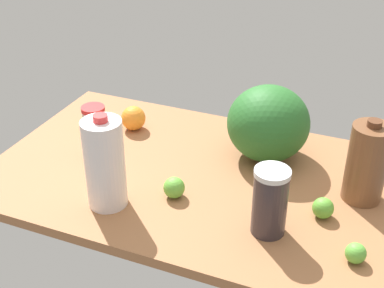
{
  "coord_description": "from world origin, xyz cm",
  "views": [
    {
      "loc": [
        -51.09,
        123.44,
        91.51
      ],
      "look_at": [
        0.0,
        0.0,
        13.0
      ],
      "focal_mm": 50.0,
      "sensor_mm": 36.0,
      "label": 1
    }
  ],
  "objects_px": {
    "milk_jug": "(105,163)",
    "watermelon": "(268,123)",
    "shaker_bottle": "(270,201)",
    "lime_beside_bowl": "(173,187)",
    "lime_by_jug": "(356,253)",
    "lime_loose": "(323,208)",
    "orange_far_back": "(133,118)",
    "tumbler_cup": "(94,130)",
    "lemon_near_front": "(90,121)",
    "chocolate_milk_jug": "(367,163)"
  },
  "relations": [
    {
      "from": "orange_far_back",
      "to": "lime_loose",
      "type": "distance_m",
      "value": 0.73
    },
    {
      "from": "milk_jug",
      "to": "tumbler_cup",
      "type": "distance_m",
      "value": 0.28
    },
    {
      "from": "chocolate_milk_jug",
      "to": "lime_loose",
      "type": "relative_size",
      "value": 4.27
    },
    {
      "from": "lime_by_jug",
      "to": "lime_loose",
      "type": "relative_size",
      "value": 0.89
    },
    {
      "from": "shaker_bottle",
      "to": "lemon_near_front",
      "type": "height_order",
      "value": "shaker_bottle"
    },
    {
      "from": "lime_beside_bowl",
      "to": "lime_loose",
      "type": "relative_size",
      "value": 1.06
    },
    {
      "from": "milk_jug",
      "to": "lemon_near_front",
      "type": "bearing_deg",
      "value": -51.88
    },
    {
      "from": "lime_beside_bowl",
      "to": "lime_by_jug",
      "type": "xyz_separation_m",
      "value": [
        -0.51,
        0.07,
        -0.0
      ]
    },
    {
      "from": "orange_far_back",
      "to": "lemon_near_front",
      "type": "distance_m",
      "value": 0.15
    },
    {
      "from": "milk_jug",
      "to": "lime_beside_bowl",
      "type": "relative_size",
      "value": 4.49
    },
    {
      "from": "tumbler_cup",
      "to": "milk_jug",
      "type": "bearing_deg",
      "value": 128.01
    },
    {
      "from": "milk_jug",
      "to": "lime_by_jug",
      "type": "bearing_deg",
      "value": -178.17
    },
    {
      "from": "lime_loose",
      "to": "orange_far_back",
      "type": "bearing_deg",
      "value": -19.15
    },
    {
      "from": "chocolate_milk_jug",
      "to": "lime_loose",
      "type": "height_order",
      "value": "chocolate_milk_jug"
    },
    {
      "from": "lime_loose",
      "to": "lemon_near_front",
      "type": "bearing_deg",
      "value": -12.48
    },
    {
      "from": "orange_far_back",
      "to": "lime_by_jug",
      "type": "height_order",
      "value": "orange_far_back"
    },
    {
      "from": "milk_jug",
      "to": "watermelon",
      "type": "distance_m",
      "value": 0.52
    },
    {
      "from": "shaker_bottle",
      "to": "watermelon",
      "type": "relative_size",
      "value": 0.73
    },
    {
      "from": "chocolate_milk_jug",
      "to": "lime_beside_bowl",
      "type": "bearing_deg",
      "value": 21.91
    },
    {
      "from": "chocolate_milk_jug",
      "to": "shaker_bottle",
      "type": "height_order",
      "value": "chocolate_milk_jug"
    },
    {
      "from": "milk_jug",
      "to": "lime_by_jug",
      "type": "distance_m",
      "value": 0.67
    },
    {
      "from": "tumbler_cup",
      "to": "lime_beside_bowl",
      "type": "xyz_separation_m",
      "value": [
        -0.32,
        0.12,
        -0.05
      ]
    },
    {
      "from": "milk_jug",
      "to": "lime_loose",
      "type": "bearing_deg",
      "value": -163.64
    },
    {
      "from": "lemon_near_front",
      "to": "milk_jug",
      "type": "bearing_deg",
      "value": 128.12
    },
    {
      "from": "chocolate_milk_jug",
      "to": "orange_far_back",
      "type": "height_order",
      "value": "chocolate_milk_jug"
    },
    {
      "from": "watermelon",
      "to": "lime_loose",
      "type": "xyz_separation_m",
      "value": [
        -0.22,
        0.24,
        -0.09
      ]
    },
    {
      "from": "orange_far_back",
      "to": "milk_jug",
      "type": "bearing_deg",
      "value": 108.32
    },
    {
      "from": "tumbler_cup",
      "to": "chocolate_milk_jug",
      "type": "bearing_deg",
      "value": -175.03
    },
    {
      "from": "chocolate_milk_jug",
      "to": "lemon_near_front",
      "type": "distance_m",
      "value": 0.91
    },
    {
      "from": "tumbler_cup",
      "to": "shaker_bottle",
      "type": "relative_size",
      "value": 0.85
    },
    {
      "from": "milk_jug",
      "to": "shaker_bottle",
      "type": "relative_size",
      "value": 1.47
    },
    {
      "from": "milk_jug",
      "to": "lemon_near_front",
      "type": "distance_m",
      "value": 0.45
    },
    {
      "from": "tumbler_cup",
      "to": "orange_far_back",
      "type": "distance_m",
      "value": 0.19
    },
    {
      "from": "orange_far_back",
      "to": "chocolate_milk_jug",
      "type": "bearing_deg",
      "value": 171.83
    },
    {
      "from": "watermelon",
      "to": "lime_beside_bowl",
      "type": "bearing_deg",
      "value": 59.35
    },
    {
      "from": "chocolate_milk_jug",
      "to": "watermelon",
      "type": "distance_m",
      "value": 0.32
    },
    {
      "from": "milk_jug",
      "to": "chocolate_milk_jug",
      "type": "relative_size",
      "value": 1.12
    },
    {
      "from": "milk_jug",
      "to": "shaker_bottle",
      "type": "distance_m",
      "value": 0.44
    },
    {
      "from": "shaker_bottle",
      "to": "orange_far_back",
      "type": "distance_m",
      "value": 0.67
    },
    {
      "from": "watermelon",
      "to": "orange_far_back",
      "type": "height_order",
      "value": "watermelon"
    },
    {
      "from": "shaker_bottle",
      "to": "lemon_near_front",
      "type": "relative_size",
      "value": 3.05
    },
    {
      "from": "milk_jug",
      "to": "chocolate_milk_jug",
      "type": "xyz_separation_m",
      "value": [
        -0.64,
        -0.29,
        -0.01
      ]
    },
    {
      "from": "tumbler_cup",
      "to": "orange_far_back",
      "type": "relative_size",
      "value": 1.9
    },
    {
      "from": "milk_jug",
      "to": "shaker_bottle",
      "type": "height_order",
      "value": "milk_jug"
    },
    {
      "from": "tumbler_cup",
      "to": "lime_beside_bowl",
      "type": "bearing_deg",
      "value": 158.95
    },
    {
      "from": "lime_beside_bowl",
      "to": "lemon_near_front",
      "type": "xyz_separation_m",
      "value": [
        0.42,
        -0.25,
        0.0
      ]
    },
    {
      "from": "lime_by_jug",
      "to": "lime_loose",
      "type": "bearing_deg",
      "value": -53.92
    },
    {
      "from": "lime_loose",
      "to": "tumbler_cup",
      "type": "bearing_deg",
      "value": -4.55
    },
    {
      "from": "lime_beside_bowl",
      "to": "lime_loose",
      "type": "height_order",
      "value": "lime_beside_bowl"
    },
    {
      "from": "shaker_bottle",
      "to": "orange_far_back",
      "type": "height_order",
      "value": "shaker_bottle"
    }
  ]
}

